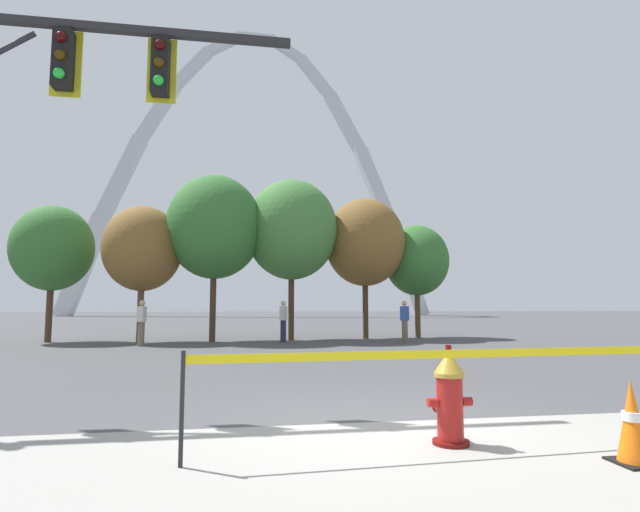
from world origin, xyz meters
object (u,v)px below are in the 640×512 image
(pedestrian_walking_right, at_px, (142,322))
(fire_hydrant, at_px, (449,397))
(traffic_cone_by_hydrant, at_px, (633,423))
(pedestrian_walking_left, at_px, (405,321))
(monument_arch, at_px, (253,186))
(pedestrian_standing_center, at_px, (283,321))

(pedestrian_walking_right, bearing_deg, fire_hydrant, -67.41)
(fire_hydrant, height_order, traffic_cone_by_hydrant, fire_hydrant)
(fire_hydrant, distance_m, pedestrian_walking_right, 14.26)
(traffic_cone_by_hydrant, height_order, pedestrian_walking_right, pedestrian_walking_right)
(pedestrian_walking_right, bearing_deg, pedestrian_walking_left, 0.50)
(pedestrian_walking_right, bearing_deg, monument_arch, 84.71)
(monument_arch, bearing_deg, fire_hydrant, -89.57)
(traffic_cone_by_hydrant, bearing_deg, pedestrian_standing_center, 96.72)
(monument_arch, xyz_separation_m, pedestrian_standing_center, (0.05, -52.54, -18.25))
(traffic_cone_by_hydrant, relative_size, monument_arch, 0.01)
(monument_arch, relative_size, pedestrian_walking_right, 33.24)
(traffic_cone_by_hydrant, bearing_deg, fire_hydrant, 147.91)
(monument_arch, distance_m, pedestrian_walking_right, 56.94)
(traffic_cone_by_hydrant, distance_m, monument_arch, 70.27)
(fire_hydrant, height_order, pedestrian_walking_right, pedestrian_walking_right)
(monument_arch, height_order, pedestrian_walking_left, monument_arch)
(pedestrian_walking_left, relative_size, pedestrian_walking_right, 1.00)
(pedestrian_walking_left, distance_m, pedestrian_standing_center, 4.64)
(fire_hydrant, relative_size, traffic_cone_by_hydrant, 1.36)
(fire_hydrant, relative_size, monument_arch, 0.02)
(pedestrian_standing_center, relative_size, pedestrian_walking_right, 1.00)
(fire_hydrant, relative_size, pedestrian_standing_center, 0.62)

